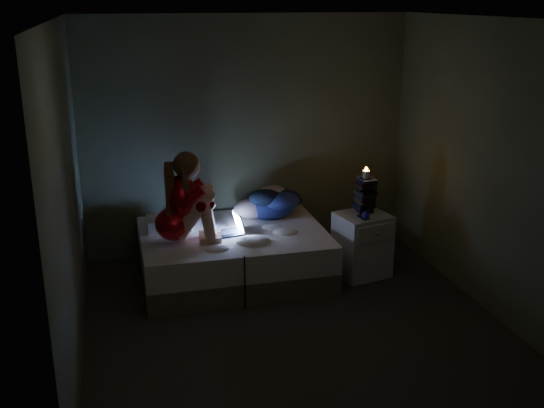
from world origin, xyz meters
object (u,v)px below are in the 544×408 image
object	(u,v)px
woman	(173,198)
phone	(361,217)
bed	(234,255)
laptop	(226,224)
nightstand	(362,245)
candle	(366,175)

from	to	relation	value
woman	phone	size ratio (longest dim) A/B	6.38
bed	laptop	bearing A→B (deg)	-142.05
woman	nightstand	size ratio (longest dim) A/B	1.36
laptop	nightstand	xyz separation A→B (m)	(1.38, -0.17, -0.29)
woman	phone	distance (m)	1.87
bed	candle	distance (m)	1.57
woman	laptop	xyz separation A→B (m)	(0.52, 0.09, -0.33)
nightstand	candle	distance (m)	0.73
phone	bed	bearing A→B (deg)	169.90
woman	phone	world-z (taller)	woman
nightstand	laptop	bearing A→B (deg)	160.91
phone	woman	bearing A→B (deg)	179.16
bed	phone	distance (m)	1.34
bed	phone	xyz separation A→B (m)	(1.23, -0.32, 0.41)
nightstand	phone	xyz separation A→B (m)	(-0.07, -0.09, 0.33)
woman	candle	world-z (taller)	woman
bed	woman	size ratio (longest dim) A/B	2.06
nightstand	candle	xyz separation A→B (m)	(0.05, 0.09, 0.72)
phone	nightstand	bearing A→B (deg)	57.55
bed	woman	bearing A→B (deg)	-166.02
laptop	phone	xyz separation A→B (m)	(1.31, -0.26, 0.04)
nightstand	phone	bearing A→B (deg)	-138.93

